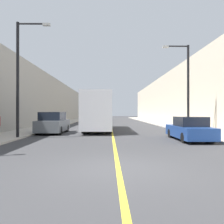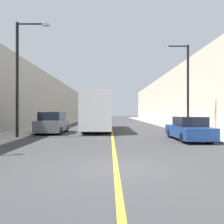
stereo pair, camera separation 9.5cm
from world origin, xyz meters
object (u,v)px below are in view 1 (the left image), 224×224
bus (99,111)px  parked_suv_left (53,123)px  car_right_near (189,130)px  street_lamp_right (186,83)px  street_lamp_left (20,72)px

bus → parked_suv_left: bus is taller
parked_suv_left → car_right_near: size_ratio=1.02×
street_lamp_right → street_lamp_left: bearing=-163.7°
parked_suv_left → street_lamp_left: street_lamp_left is taller
car_right_near → bus: bearing=128.1°
car_right_near → street_lamp_right: 5.99m
car_right_near → street_lamp_left: size_ratio=0.58×
street_lamp_left → street_lamp_right: size_ratio=1.05×
street_lamp_left → street_lamp_right: bearing=16.3°
street_lamp_left → parked_suv_left: bearing=72.7°
bus → car_right_near: 10.14m
street_lamp_left → street_lamp_right: street_lamp_left is taller
bus → parked_suv_left: (-3.76, -3.12, -1.05)m
parked_suv_left → street_lamp_right: 11.90m
bus → parked_suv_left: size_ratio=2.32×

